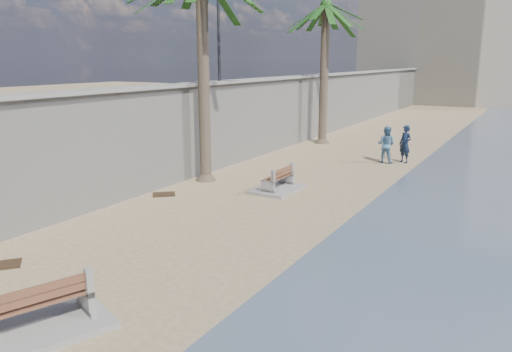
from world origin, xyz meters
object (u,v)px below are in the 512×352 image
at_px(bench_near, 39,310).
at_px(person_a, 405,141).
at_px(bench_far, 278,181).
at_px(palm_back, 326,7).
at_px(person_b, 386,143).

distance_m(bench_near, person_a, 17.37).
xyz_separation_m(bench_far, person_a, (2.62, 7.07, 0.61)).
xyz_separation_m(bench_near, person_a, (1.80, 17.27, 0.56)).
relative_size(bench_near, person_a, 1.34).
height_order(bench_far, palm_back, palm_back).
distance_m(bench_near, palm_back, 21.72).
height_order(bench_near, bench_far, bench_near).
bearing_deg(bench_near, bench_far, 94.63).
height_order(palm_back, person_a, palm_back).
bearing_deg(bench_near, person_b, 86.37).
bearing_deg(palm_back, bench_near, -80.51).
bearing_deg(person_a, person_b, -120.16).
bearing_deg(bench_far, person_a, 69.62).
bearing_deg(palm_back, person_b, -38.36).
distance_m(bench_far, person_b, 6.93).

